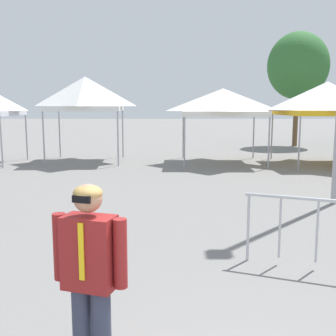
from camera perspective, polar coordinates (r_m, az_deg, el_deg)
name	(u,v)px	position (r m, az deg, el deg)	size (l,w,h in m)	color
canopy_tent_behind_left	(85,94)	(17.99, -11.24, 9.91)	(3.18, 3.18, 3.55)	#9E9EA3
canopy_tent_center	(223,102)	(17.34, 7.50, 8.90)	(3.35, 3.35, 3.05)	#9E9EA3
canopy_tent_far_left	(327,98)	(17.99, 20.92, 8.87)	(3.73, 3.73, 3.31)	#9E9EA3
person_foreground	(90,274)	(3.55, -10.60, -14.10)	(0.63, 0.35, 1.78)	#33384C
tree_behind_tents_right	(298,66)	(25.51, 17.35, 13.17)	(3.44, 3.44, 6.49)	brown
crowd_barrier_mid_lot	(318,220)	(6.42, 19.79, -6.69)	(1.98, 0.80, 1.08)	#B7BABF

